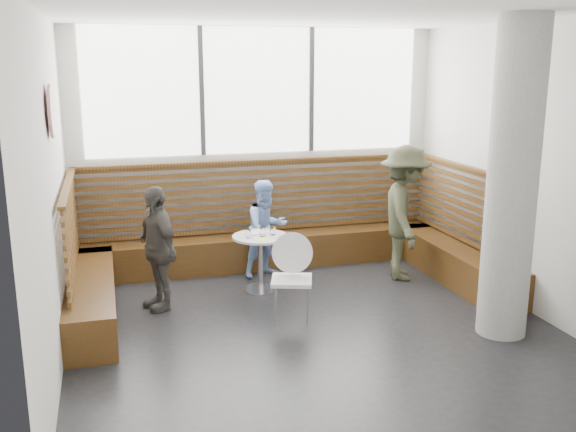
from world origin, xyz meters
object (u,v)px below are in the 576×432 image
object	(u,v)px
adult_man	(404,213)
child_back	(266,229)
cafe_table	(261,251)
cafe_chair	(290,270)
concrete_column	(512,181)
child_left	(157,248)

from	to	relation	value
adult_man	child_back	xyz separation A→B (m)	(-1.68, 0.57, -0.23)
cafe_table	cafe_chair	distance (m)	0.95
concrete_column	adult_man	distance (m)	2.03
cafe_chair	child_back	size ratio (longest dim) A/B	0.74
adult_man	child_left	size ratio (longest dim) A/B	1.22
child_left	concrete_column	bearing A→B (deg)	43.94
cafe_table	concrete_column	bearing A→B (deg)	-42.11
concrete_column	child_back	xyz separation A→B (m)	(-1.90, 2.45, -0.96)
cafe_table	cafe_chair	bearing A→B (deg)	-84.00
cafe_chair	adult_man	world-z (taller)	adult_man
cafe_table	child_back	world-z (taller)	child_back
concrete_column	child_back	size ratio (longest dim) A/B	2.51
concrete_column	cafe_chair	bearing A→B (deg)	154.31
concrete_column	cafe_table	world-z (taller)	concrete_column
child_back	child_left	world-z (taller)	child_left
cafe_chair	adult_man	distance (m)	2.04
adult_man	concrete_column	bearing A→B (deg)	-154.23
adult_man	child_back	bearing A→B (deg)	90.27
adult_man	child_left	world-z (taller)	adult_man
adult_man	cafe_chair	bearing A→B (deg)	136.13
adult_man	child_left	xyz separation A→B (m)	(-3.14, -0.20, -0.16)
concrete_column	child_left	xyz separation A→B (m)	(-3.36, 1.68, -0.89)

